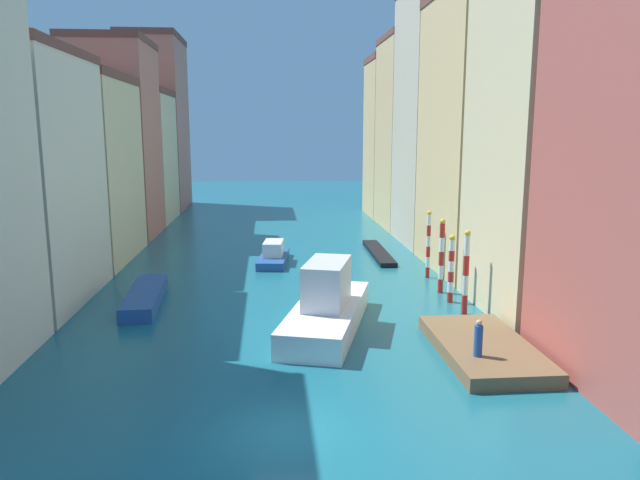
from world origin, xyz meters
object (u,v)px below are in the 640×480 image
(mooring_pole_2, at_px, (441,255))
(motorboat_0, at_px, (273,255))
(waterfront_dock, at_px, (483,348))
(mooring_pole_0, at_px, (466,272))
(person_on_dock, at_px, (478,339))
(mooring_pole_3, at_px, (428,244))
(vaporetto_white, at_px, (327,307))
(mooring_pole_1, at_px, (451,268))
(motorboat_1, at_px, (145,297))
(gondola_black, at_px, (378,253))

(mooring_pole_2, xyz_separation_m, motorboat_0, (-10.28, 9.51, -1.79))
(waterfront_dock, xyz_separation_m, mooring_pole_0, (1.09, 5.95, 2.10))
(person_on_dock, bearing_deg, mooring_pole_2, 80.95)
(mooring_pole_3, distance_m, motorboat_0, 12.05)
(mooring_pole_2, xyz_separation_m, vaporetto_white, (-7.72, -6.20, -1.23))
(mooring_pole_0, distance_m, vaporetto_white, 8.05)
(mooring_pole_0, bearing_deg, mooring_pole_1, 91.89)
(mooring_pole_1, height_order, motorboat_0, mooring_pole_1)
(mooring_pole_1, height_order, mooring_pole_2, mooring_pole_2)
(mooring_pole_2, height_order, motorboat_1, mooring_pole_2)
(motorboat_0, bearing_deg, motorboat_1, -126.20)
(mooring_pole_1, bearing_deg, mooring_pole_2, 89.11)
(waterfront_dock, height_order, gondola_black, waterfront_dock)
(person_on_dock, height_order, gondola_black, person_on_dock)
(mooring_pole_1, bearing_deg, motorboat_0, 131.37)
(person_on_dock, bearing_deg, motorboat_0, 111.10)
(gondola_black, bearing_deg, motorboat_0, -165.71)
(mooring_pole_2, distance_m, motorboat_1, 17.99)
(person_on_dock, distance_m, mooring_pole_0, 7.96)
(waterfront_dock, xyz_separation_m, motorboat_1, (-16.82, 9.60, 0.10))
(mooring_pole_3, relative_size, motorboat_0, 0.73)
(mooring_pole_0, distance_m, gondola_black, 16.43)
(vaporetto_white, height_order, motorboat_0, vaporetto_white)
(waterfront_dock, relative_size, mooring_pole_2, 1.70)
(person_on_dock, xyz_separation_m, gondola_black, (0.19, 23.82, -1.18))
(waterfront_dock, bearing_deg, mooring_pole_3, 84.96)
(mooring_pole_0, relative_size, motorboat_1, 0.58)
(motorboat_0, bearing_deg, gondola_black, 14.29)
(person_on_dock, distance_m, motorboat_1, 19.55)
(gondola_black, bearing_deg, person_on_dock, -90.46)
(mooring_pole_1, bearing_deg, mooring_pole_3, 87.60)
(mooring_pole_3, distance_m, vaporetto_white, 12.88)
(mooring_pole_3, xyz_separation_m, gondola_black, (-1.96, 7.83, -2.18))
(mooring_pole_1, height_order, vaporetto_white, mooring_pole_1)
(waterfront_dock, height_order, mooring_pole_1, mooring_pole_1)
(mooring_pole_2, bearing_deg, vaporetto_white, -141.22)
(mooring_pole_0, xyz_separation_m, motorboat_0, (-10.33, 14.01, -1.81))
(mooring_pole_3, bearing_deg, vaporetto_white, -128.26)
(mooring_pole_3, relative_size, gondola_black, 0.49)
(mooring_pole_2, bearing_deg, mooring_pole_1, -90.89)
(vaporetto_white, bearing_deg, motorboat_1, 152.15)
(mooring_pole_0, bearing_deg, person_on_dock, -104.51)
(mooring_pole_1, bearing_deg, waterfront_dock, -96.92)
(person_on_dock, height_order, vaporetto_white, vaporetto_white)
(waterfront_dock, relative_size, mooring_pole_0, 1.68)
(vaporetto_white, bearing_deg, waterfront_dock, -32.42)
(motorboat_0, distance_m, motorboat_1, 12.84)
(mooring_pole_3, bearing_deg, motorboat_1, -165.41)
(waterfront_dock, height_order, mooring_pole_2, mooring_pole_2)
(mooring_pole_0, bearing_deg, gondola_black, 96.30)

